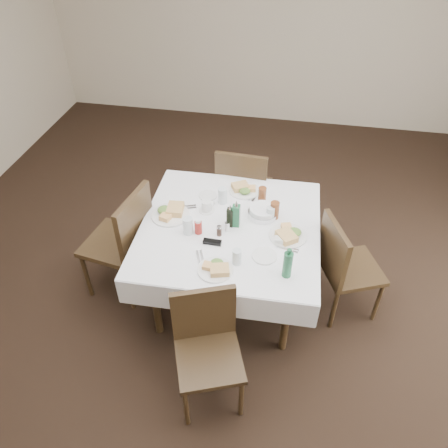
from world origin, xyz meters
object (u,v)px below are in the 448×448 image
Objects in this scene: ketchup_bottle at (198,227)px; oil_cruet_green at (236,215)px; water_n at (223,196)px; dining_table at (230,233)px; water_w at (188,226)px; bread_basket at (263,212)px; oil_cruet_dark at (230,217)px; green_bottle at (288,264)px; chair_north at (243,187)px; chair_west at (125,238)px; chair_south at (207,341)px; water_e at (270,214)px; coffee_mug at (207,206)px; water_s at (237,257)px; chair_east at (343,263)px.

oil_cruet_green is at bearing 27.61° from ketchup_bottle.
water_n is 0.41m from ketchup_bottle.
water_w is at bearing -154.69° from dining_table.
water_n is 0.36m from bread_basket.
green_bottle is at bearing -43.58° from oil_cruet_dark.
dining_table is 0.19m from oil_cruet_green.
chair_west is (-0.82, -0.89, 0.02)m from chair_north.
oil_cruet_green is at bearing -85.53° from chair_north.
oil_cruet_green reaches higher than water_n.
water_e is at bearing 73.87° from chair_south.
coffee_mug is (-0.44, -0.02, 0.01)m from bread_basket.
bread_basket is at bearing -18.00° from water_n.
oil_cruet_dark is at bearing -68.19° from water_n.
dining_table is at bearing -88.74° from chair_north.
ketchup_bottle is at bearing -2.57° from chair_west.
dining_table is at bearing 29.28° from ketchup_bottle.
water_s and water_e have the same top height.
chair_south is 1.24m from chair_east.
dining_table is 0.36m from water_w.
water_n is at bearing 164.32° from chair_east.
green_bottle reaches higher than water_w.
chair_north is 1.67m from chair_south.
coffee_mug is (-1.10, 0.15, 0.28)m from chair_east.
chair_north is at bearing 114.87° from water_e.
dining_table is 0.29m from coffee_mug.
bread_basket is 0.29m from oil_cruet_dark.
chair_east is (0.90, -0.80, -0.04)m from chair_north.
oil_cruet_green is 0.29m from coffee_mug.
water_e is at bearing -2.34° from coffee_mug.
chair_north is 7.77× the size of coffee_mug.
water_s is (0.23, -0.66, -0.01)m from water_n.
chair_east reaches higher than water_s.
chair_north is (-0.02, 0.80, -0.13)m from dining_table.
water_n is at bearing 51.57° from coffee_mug.
bread_basket is at bearing 77.69° from chair_south.
chair_north is 4.13× the size of oil_cruet_green.
water_w is at bearing -154.13° from oil_cruet_dark.
oil_cruet_green is at bearing -140.77° from bread_basket.
green_bottle reaches higher than dining_table.
oil_cruet_green reaches higher than chair_north.
ketchup_bottle is at bearing -173.82° from chair_east.
ketchup_bottle is at bearing -152.39° from oil_cruet_green.
green_bottle is at bearing -24.84° from ketchup_bottle.
oil_cruet_green reaches higher than dining_table.
green_bottle reaches higher than oil_cruet_green.
green_bottle is (0.68, -0.31, 0.05)m from ketchup_bottle.
coffee_mug is at bearing -177.67° from bread_basket.
chair_east is 0.73m from bread_basket.
bread_basket is (0.23, 1.04, 0.29)m from chair_south.
water_w is 1.13× the size of ketchup_bottle.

